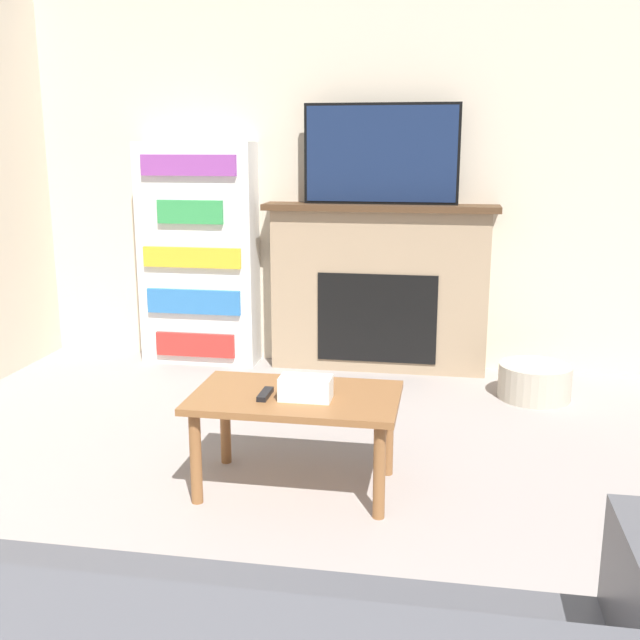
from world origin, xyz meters
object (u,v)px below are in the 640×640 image
(tv, at_px, (381,154))
(bookshelf, at_px, (199,255))
(coffee_table, at_px, (296,408))
(storage_basket, at_px, (534,381))
(fireplace, at_px, (379,288))

(tv, bearing_deg, bookshelf, -179.85)
(coffee_table, relative_size, bookshelf, 0.59)
(bookshelf, distance_m, storage_basket, 2.36)
(fireplace, relative_size, storage_basket, 3.56)
(coffee_table, relative_size, storage_basket, 2.08)
(coffee_table, xyz_separation_m, storage_basket, (1.17, 1.44, -0.27))
(fireplace, bearing_deg, coffee_table, -95.38)
(tv, height_order, storage_basket, tv)
(fireplace, distance_m, coffee_table, 1.90)
(storage_basket, bearing_deg, coffee_table, -129.09)
(tv, relative_size, storage_basket, 2.32)
(tv, distance_m, bookshelf, 1.41)
(coffee_table, bearing_deg, storage_basket, 50.91)
(fireplace, distance_m, tv, 0.87)
(fireplace, xyz_separation_m, coffee_table, (-0.18, -1.88, -0.19))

